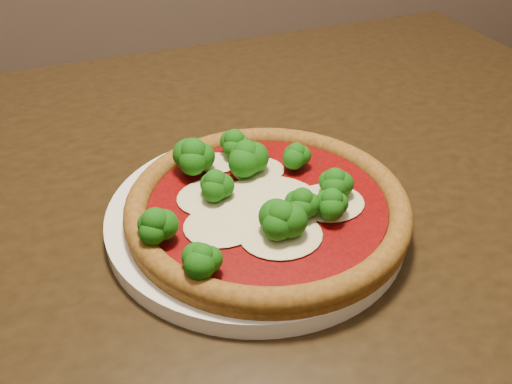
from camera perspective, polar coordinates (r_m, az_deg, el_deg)
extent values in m
cube|color=black|center=(0.64, -1.23, -1.85)|extent=(1.27, 1.05, 0.04)
cylinder|color=black|center=(1.36, 14.13, 0.17)|extent=(0.06, 0.06, 0.71)
cylinder|color=white|center=(0.59, 0.00, -2.46)|extent=(0.30, 0.30, 0.02)
cylinder|color=brown|center=(0.57, 1.15, -1.77)|extent=(0.28, 0.28, 0.01)
torus|color=brown|center=(0.57, 1.16, -1.21)|extent=(0.28, 0.28, 0.02)
cylinder|color=#760506|center=(0.57, 1.16, -1.17)|extent=(0.24, 0.24, 0.00)
ellipsoid|color=beige|center=(0.57, 7.29, -1.02)|extent=(0.07, 0.06, 0.01)
ellipsoid|color=beige|center=(0.52, 2.50, -4.27)|extent=(0.08, 0.07, 0.01)
ellipsoid|color=beige|center=(0.56, 1.12, -1.29)|extent=(0.11, 0.10, 0.01)
ellipsoid|color=beige|center=(0.54, -3.43, -3.32)|extent=(0.07, 0.07, 0.01)
ellipsoid|color=beige|center=(0.61, 0.23, 2.23)|extent=(0.06, 0.05, 0.00)
ellipsoid|color=beige|center=(0.62, -3.78, 2.96)|extent=(0.05, 0.04, 0.00)
ellipsoid|color=beige|center=(0.57, -4.43, -0.49)|extent=(0.07, 0.06, 0.01)
ellipsoid|color=#1A7212|center=(0.56, -4.08, 0.93)|extent=(0.04, 0.04, 0.03)
ellipsoid|color=#1A7212|center=(0.60, -6.26, 3.84)|extent=(0.05, 0.05, 0.04)
ellipsoid|color=#1A7212|center=(0.56, 7.90, 1.11)|extent=(0.04, 0.04, 0.03)
ellipsoid|color=#1A7212|center=(0.62, -2.17, 5.09)|extent=(0.04, 0.04, 0.03)
ellipsoid|color=#1A7212|center=(0.51, -10.04, -3.11)|extent=(0.04, 0.04, 0.04)
ellipsoid|color=#1A7212|center=(0.59, -0.99, 3.73)|extent=(0.05, 0.05, 0.04)
ellipsoid|color=#1A7212|center=(0.48, -5.38, -6.52)|extent=(0.04, 0.04, 0.03)
ellipsoid|color=#1A7212|center=(0.53, 4.64, -0.89)|extent=(0.04, 0.04, 0.03)
ellipsoid|color=#1A7212|center=(0.51, 2.60, -2.52)|extent=(0.05, 0.05, 0.04)
ellipsoid|color=#1A7212|center=(0.54, 7.59, -0.90)|extent=(0.04, 0.04, 0.03)
ellipsoid|color=#1A7212|center=(0.61, 4.04, 3.86)|extent=(0.03, 0.03, 0.03)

